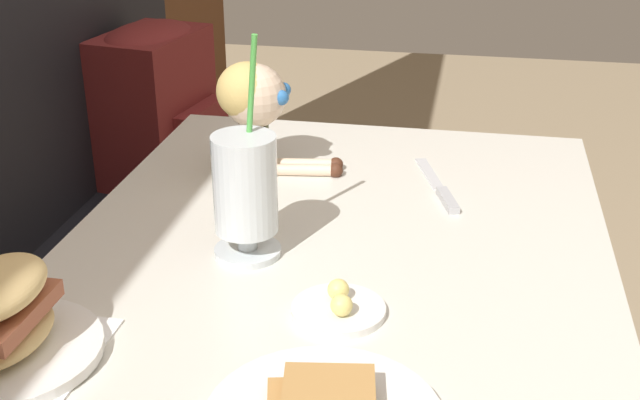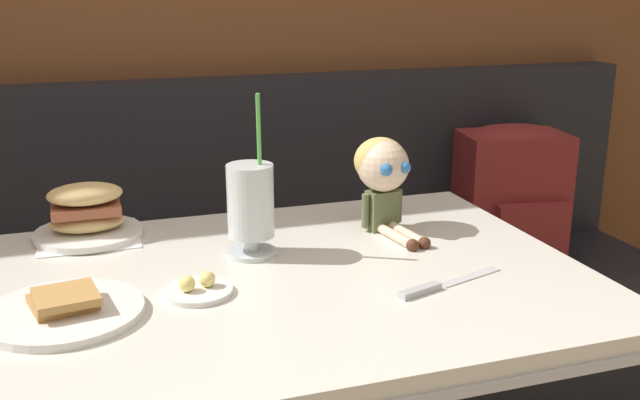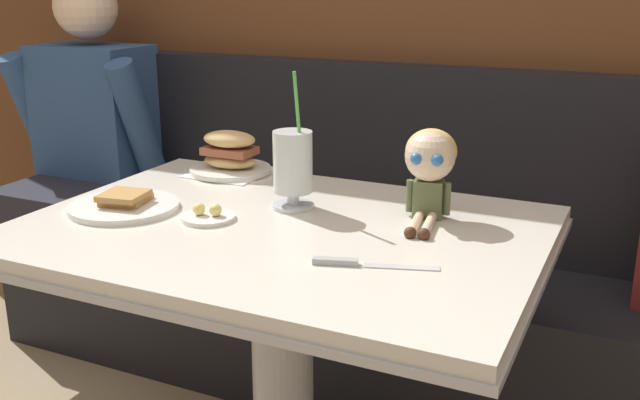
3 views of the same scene
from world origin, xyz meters
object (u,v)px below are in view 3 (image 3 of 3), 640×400
at_px(butter_knife, 353,263).
at_px(diner_patron, 89,131).
at_px(sandwich_plate, 230,156).
at_px(milkshake_glass, 293,165).
at_px(butter_saucer, 208,216).
at_px(seated_doll, 430,161).
at_px(toast_plate, 124,205).

relative_size(butter_knife, diner_patron, 0.28).
bearing_deg(diner_patron, sandwich_plate, -19.44).
bearing_deg(butter_knife, milkshake_glass, 134.68).
relative_size(sandwich_plate, diner_patron, 0.27).
relative_size(milkshake_glass, sandwich_plate, 1.44).
bearing_deg(butter_knife, butter_saucer, 164.49).
xyz_separation_m(butter_saucer, diner_patron, (-0.90, 0.62, -0.01)).
bearing_deg(butter_knife, seated_doll, 82.95).
distance_m(milkshake_glass, diner_patron, 1.13).
bearing_deg(seated_doll, diner_patron, 163.31).
bearing_deg(diner_patron, butter_saucer, -34.59).
height_order(milkshake_glass, diner_patron, diner_patron).
height_order(sandwich_plate, seated_doll, seated_doll).
height_order(milkshake_glass, sandwich_plate, milkshake_glass).
bearing_deg(butter_saucer, butter_knife, -15.51).
relative_size(butter_saucer, butter_knife, 0.52).
xyz_separation_m(milkshake_glass, butter_saucer, (-0.13, -0.15, -0.09)).
distance_m(milkshake_glass, sandwich_plate, 0.37).
distance_m(toast_plate, milkshake_glass, 0.40).
height_order(sandwich_plate, butter_knife, sandwich_plate).
relative_size(butter_saucer, diner_patron, 0.15).
bearing_deg(seated_doll, toast_plate, -159.67).
bearing_deg(toast_plate, butter_saucer, 5.26).
bearing_deg(milkshake_glass, butter_saucer, -130.43).
relative_size(toast_plate, butter_knife, 1.09).
distance_m(sandwich_plate, diner_patron, 0.77).
distance_m(milkshake_glass, butter_saucer, 0.22).
height_order(toast_plate, milkshake_glass, milkshake_glass).
bearing_deg(seated_doll, sandwich_plate, 166.78).
bearing_deg(butter_saucer, seated_doll, 26.97).
relative_size(sandwich_plate, butter_saucer, 1.83).
distance_m(milkshake_glass, seated_doll, 0.31).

